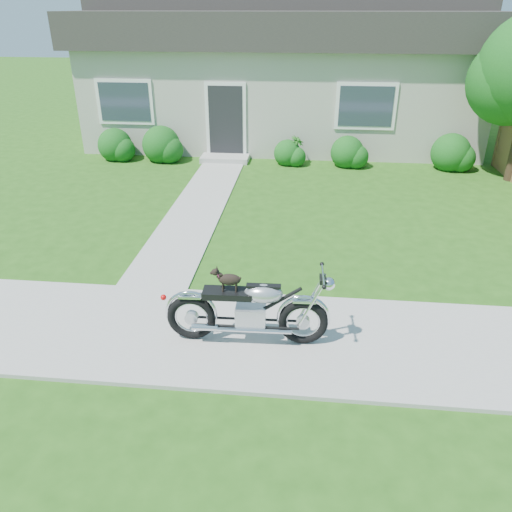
{
  "coord_description": "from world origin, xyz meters",
  "views": [
    {
      "loc": [
        0.93,
        -5.69,
        4.13
      ],
      "look_at": [
        0.23,
        1.0,
        0.75
      ],
      "focal_mm": 35.0,
      "sensor_mm": 36.0,
      "label": 1
    }
  ],
  "objects": [
    {
      "name": "potted_plant_left",
      "position": [
        -3.59,
        8.55,
        0.37
      ],
      "size": [
        0.87,
        0.83,
        0.74
      ],
      "primitive_type": "imported",
      "rotation": [
        0.0,
        0.0,
        0.51
      ],
      "color": "#1C4D14",
      "rests_on": "ground"
    },
    {
      "name": "ground",
      "position": [
        0.0,
        0.0,
        0.0
      ],
      "size": [
        80.0,
        80.0,
        0.0
      ],
      "primitive_type": "plane",
      "color": "#235114",
      "rests_on": "ground"
    },
    {
      "name": "sidewalk",
      "position": [
        0.0,
        0.0,
        0.02
      ],
      "size": [
        24.0,
        2.2,
        0.04
      ],
      "primitive_type": "cube",
      "color": "#9E9B93",
      "rests_on": "ground"
    },
    {
      "name": "house",
      "position": [
        -0.0,
        11.99,
        2.16
      ],
      "size": [
        12.6,
        7.03,
        4.5
      ],
      "color": "#AEA89D",
      "rests_on": "ground"
    },
    {
      "name": "shrub_row",
      "position": [
        -0.26,
        8.5,
        0.43
      ],
      "size": [
        10.72,
        1.11,
        1.11
      ],
      "color": "#155116",
      "rests_on": "ground"
    },
    {
      "name": "walkway",
      "position": [
        -1.5,
        5.0,
        0.01
      ],
      "size": [
        1.2,
        8.0,
        0.03
      ],
      "primitive_type": "cube",
      "color": "#9E9B93",
      "rests_on": "ground"
    },
    {
      "name": "motorcycle_with_dog",
      "position": [
        0.28,
        -0.16,
        0.53
      ],
      "size": [
        2.22,
        0.6,
        1.09
      ],
      "rotation": [
        0.0,
        0.0,
        0.03
      ],
      "color": "black",
      "rests_on": "sidewalk"
    },
    {
      "name": "potted_plant_right",
      "position": [
        0.61,
        8.55,
        0.4
      ],
      "size": [
        0.6,
        0.6,
        0.8
      ],
      "primitive_type": "imported",
      "rotation": [
        0.0,
        0.0,
        1.14
      ],
      "color": "#205E1A",
      "rests_on": "ground"
    }
  ]
}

